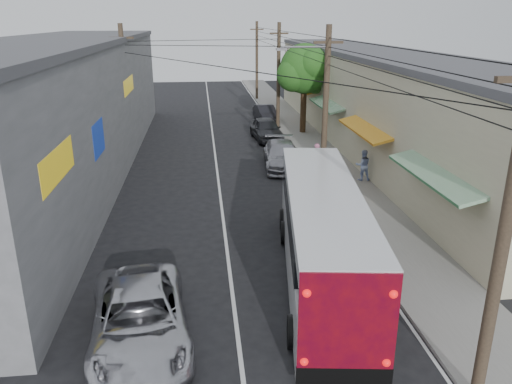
# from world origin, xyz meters

# --- Properties ---
(ground) EXTENTS (120.00, 120.00, 0.00)m
(ground) POSITION_xyz_m (0.00, 0.00, 0.00)
(ground) COLOR black
(ground) RESTS_ON ground
(sidewalk) EXTENTS (3.00, 80.00, 0.12)m
(sidewalk) POSITION_xyz_m (6.50, 20.00, 0.06)
(sidewalk) COLOR slate
(sidewalk) RESTS_ON ground
(building_right) EXTENTS (7.09, 40.00, 6.25)m
(building_right) POSITION_xyz_m (10.99, 22.00, 3.15)
(building_right) COLOR beige
(building_right) RESTS_ON ground
(building_left) EXTENTS (7.20, 36.00, 7.25)m
(building_left) POSITION_xyz_m (-8.50, 18.00, 3.65)
(building_left) COLOR gray
(building_left) RESTS_ON ground
(utility_poles) EXTENTS (11.80, 45.28, 8.00)m
(utility_poles) POSITION_xyz_m (3.13, 20.33, 4.13)
(utility_poles) COLOR #473828
(utility_poles) RESTS_ON ground
(street_tree) EXTENTS (4.40, 4.00, 6.60)m
(street_tree) POSITION_xyz_m (6.87, 26.02, 4.67)
(street_tree) COLOR #3F2B19
(street_tree) RESTS_ON ground
(coach_bus) EXTENTS (3.63, 11.05, 3.13)m
(coach_bus) POSITION_xyz_m (3.01, 4.09, 1.62)
(coach_bus) COLOR silver
(coach_bus) RESTS_ON ground
(jeepney) EXTENTS (3.16, 5.71, 1.51)m
(jeepney) POSITION_xyz_m (-2.58, 1.00, 0.76)
(jeepney) COLOR silver
(jeepney) RESTS_ON ground
(parked_suv) EXTENTS (2.44, 5.19, 1.47)m
(parked_suv) POSITION_xyz_m (3.80, 17.16, 0.73)
(parked_suv) COLOR gray
(parked_suv) RESTS_ON ground
(parked_car_mid) EXTENTS (2.24, 4.71, 1.55)m
(parked_car_mid) POSITION_xyz_m (3.80, 24.23, 0.78)
(parked_car_mid) COLOR #28292D
(parked_car_mid) RESTS_ON ground
(parked_car_far) EXTENTS (1.87, 4.25, 1.36)m
(parked_car_far) POSITION_xyz_m (4.60, 30.91, 0.68)
(parked_car_far) COLOR black
(parked_car_far) RESTS_ON ground
(pedestrian_near) EXTENTS (0.73, 0.60, 1.73)m
(pedestrian_near) POSITION_xyz_m (5.40, 15.27, 0.98)
(pedestrian_near) COLOR #C2668D
(pedestrian_near) RESTS_ON sidewalk
(pedestrian_far) EXTENTS (0.83, 0.67, 1.64)m
(pedestrian_far) POSITION_xyz_m (7.60, 13.92, 0.94)
(pedestrian_far) COLOR #9CB0E4
(pedestrian_far) RESTS_ON sidewalk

